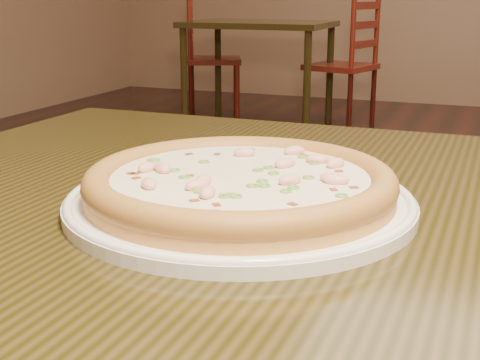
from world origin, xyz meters
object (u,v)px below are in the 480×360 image
at_px(plate, 240,201).
at_px(pizza, 240,183).
at_px(hero_table, 366,300).
at_px(chair_b, 348,66).
at_px(chair_a, 207,59).
at_px(bg_table_left, 259,35).

bearing_deg(plate, pizza, 24.03).
relative_size(hero_table, chair_b, 1.26).
bearing_deg(pizza, chair_b, 101.30).
xyz_separation_m(plate, chair_a, (-1.98, 4.26, -0.32)).
bearing_deg(chair_a, pizza, -65.06).
xyz_separation_m(plate, pizza, (0.00, 0.00, 0.02)).
xyz_separation_m(hero_table, chair_a, (-2.10, 4.21, -0.21)).
distance_m(pizza, chair_a, 4.71).
bearing_deg(bg_table_left, chair_b, 19.35).
xyz_separation_m(plate, bg_table_left, (-1.44, 3.96, -0.10)).
xyz_separation_m(hero_table, plate, (-0.12, -0.05, 0.11)).
xyz_separation_m(plate, chair_b, (-0.83, 4.18, -0.32)).
xyz_separation_m(bg_table_left, chair_b, (0.60, 0.21, -0.22)).
height_order(hero_table, chair_a, chair_a).
relative_size(chair_a, chair_b, 1.00).
bearing_deg(plate, chair_a, 114.94).
bearing_deg(pizza, hero_table, 22.62).
height_order(plate, bg_table_left, plate).
bearing_deg(chair_b, pizza, -78.70).
bearing_deg(chair_b, hero_table, -76.98).
height_order(bg_table_left, chair_b, chair_b).
distance_m(plate, chair_a, 4.71).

